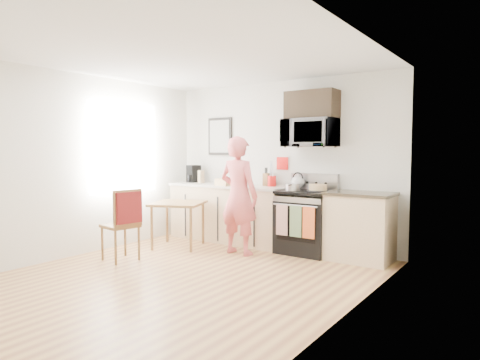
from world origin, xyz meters
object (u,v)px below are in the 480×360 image
Objects in this scene: microwave at (310,133)px; dining_table at (178,207)px; chair at (126,215)px; person at (239,196)px; range at (306,223)px; cake at (318,188)px.

dining_table is at bearing -153.53° from microwave.
microwave reaches higher than dining_table.
person is at bearing 61.13° from chair.
range is 1.36× the size of dining_table.
person reaches higher than range.
microwave is 0.44× the size of person.
microwave is 0.83m from cake.
person is at bearing -141.17° from range.
microwave is 2.46× the size of cake.
range reaches higher than cake.
person reaches higher than chair.
chair reaches higher than dining_table.
microwave is 1.40m from person.
dining_table is at bearing 10.73° from person.
microwave is at bearing 26.47° from dining_table.
cake is at bearing -149.60° from person.
person is 1.60m from chair.
dining_table is 0.86× the size of chair.
person is 1.14m from cake.
person is (-0.77, -0.73, -0.91)m from microwave.
dining_table is at bearing -160.28° from cake.
chair is at bearing -86.74° from dining_table.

